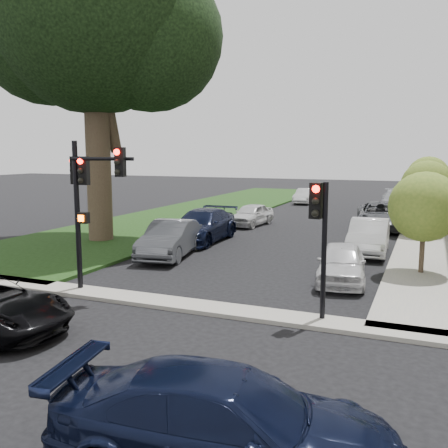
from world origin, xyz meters
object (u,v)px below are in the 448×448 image
at_px(small_tree_a, 425,207).
at_px(car_parked_5, 170,239).
at_px(traffic_signal_secondary, 320,225).
at_px(car_parked_1, 369,236).
at_px(car_cross_far, 226,424).
at_px(car_parked_6, 202,226).
at_px(car_parked_4, 395,199).
at_px(eucalyptus, 91,2).
at_px(car_parked_2, 381,216).
at_px(small_tree_c, 428,177).
at_px(car_parked_7, 251,215).
at_px(car_parked_9, 305,196).
at_px(small_tree_b, 427,186).
at_px(car_parked_0, 341,263).
at_px(traffic_signal_main, 87,189).

xyz_separation_m(small_tree_a, car_parked_5, (-9.86, -0.61, -1.72)).
bearing_deg(traffic_signal_secondary, car_parked_1, 88.83).
distance_m(car_cross_far, car_parked_6, 17.97).
bearing_deg(car_parked_5, car_parked_1, 16.87).
bearing_deg(car_parked_4, eucalyptus, -124.25).
relative_size(traffic_signal_secondary, car_parked_2, 0.66).
height_order(small_tree_a, small_tree_c, small_tree_c).
bearing_deg(car_parked_5, car_parked_6, 84.10).
bearing_deg(car_parked_6, traffic_signal_secondary, -52.30).
bearing_deg(car_parked_7, car_parked_9, 96.98).
xyz_separation_m(car_parked_1, car_parked_4, (-0.12, 19.25, -0.03)).
height_order(small_tree_c, car_parked_6, small_tree_c).
relative_size(small_tree_b, car_parked_6, 0.73).
relative_size(small_tree_c, car_parked_0, 1.06).
bearing_deg(car_parked_6, car_parked_7, 84.00).
bearing_deg(car_parked_2, small_tree_c, 59.58).
bearing_deg(car_cross_far, small_tree_c, -12.91).
xyz_separation_m(small_tree_b, car_parked_2, (-2.37, 1.64, -1.87)).
relative_size(small_tree_b, traffic_signal_main, 0.84).
bearing_deg(traffic_signal_main, car_parked_2, 66.93).
relative_size(traffic_signal_secondary, car_parked_0, 0.94).
bearing_deg(car_parked_0, small_tree_c, 74.92).
bearing_deg(car_parked_6, eucalyptus, -159.68).
xyz_separation_m(small_tree_c, traffic_signal_main, (-9.63, -22.81, 0.53)).
distance_m(small_tree_b, car_parked_9, 17.26).
relative_size(small_tree_c, car_parked_2, 0.74).
xyz_separation_m(car_parked_6, car_parked_7, (0.48, 6.01, -0.13)).
relative_size(small_tree_a, car_parked_5, 0.80).
height_order(traffic_signal_main, car_parked_4, traffic_signal_main).
bearing_deg(car_parked_2, car_parked_4, 81.72).
relative_size(eucalyptus, car_parked_4, 3.36).
distance_m(small_tree_b, small_tree_c, 7.40).
relative_size(car_parked_2, car_parked_9, 1.43).
distance_m(car_parked_1, car_parked_5, 8.62).
relative_size(car_parked_1, car_parked_9, 1.17).
height_order(car_cross_far, car_parked_7, car_cross_far).
distance_m(car_cross_far, car_parked_2, 23.71).
distance_m(traffic_signal_secondary, car_parked_1, 9.87).
height_order(small_tree_b, car_parked_9, small_tree_b).
height_order(small_tree_a, car_cross_far, small_tree_a).
relative_size(eucalyptus, car_parked_6, 3.03).
bearing_deg(eucalyptus, traffic_signal_main, -55.51).
distance_m(small_tree_b, car_parked_6, 11.91).
xyz_separation_m(car_parked_2, car_parked_9, (-7.34, 12.49, -0.13)).
distance_m(small_tree_c, car_parked_2, 6.53).
relative_size(car_parked_0, car_parked_1, 0.86).
bearing_deg(car_parked_0, traffic_signal_secondary, -96.15).
bearing_deg(car_parked_4, small_tree_b, -84.01).
bearing_deg(car_parked_5, car_parked_4, 61.51).
bearing_deg(car_parked_7, car_parked_0, -50.50).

